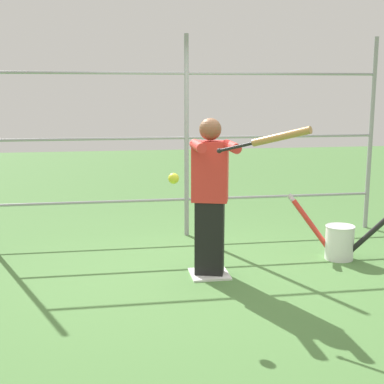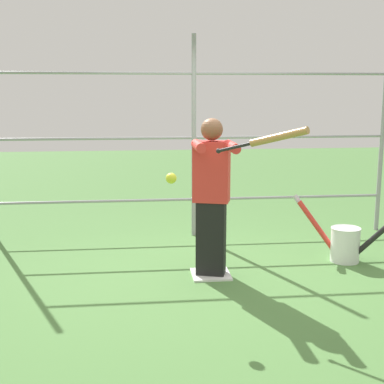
% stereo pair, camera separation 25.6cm
% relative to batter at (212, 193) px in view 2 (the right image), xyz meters
% --- Properties ---
extents(ground_plane, '(24.00, 24.00, 0.00)m').
position_rel_batter_xyz_m(ground_plane, '(0.00, -0.02, -0.89)').
color(ground_plane, '#4C7A3D').
extents(home_plate, '(0.40, 0.40, 0.02)m').
position_rel_batter_xyz_m(home_plate, '(0.00, -0.02, -0.88)').
color(home_plate, white).
rests_on(home_plate, ground).
extents(fence_backstop, '(5.18, 0.06, 2.61)m').
position_rel_batter_xyz_m(fence_backstop, '(0.00, -1.62, 0.42)').
color(fence_backstop, '#939399').
rests_on(fence_backstop, ground).
extents(batter, '(0.41, 0.64, 1.64)m').
position_rel_batter_xyz_m(batter, '(0.00, 0.00, 0.00)').
color(batter, black).
rests_on(batter, ground).
extents(baseball_bat_swinging, '(0.69, 0.67, 0.29)m').
position_rel_batter_xyz_m(baseball_bat_swinging, '(-0.39, 0.80, 0.62)').
color(baseball_bat_swinging, black).
extents(softball_in_flight, '(0.10, 0.10, 0.10)m').
position_rel_batter_xyz_m(softball_in_flight, '(0.46, 0.65, 0.26)').
color(softball_in_flight, yellow).
extents(bat_bucket, '(1.04, 0.82, 0.71)m').
position_rel_batter_xyz_m(bat_bucket, '(-1.56, -0.32, -0.66)').
color(bat_bucket, white).
rests_on(bat_bucket, ground).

